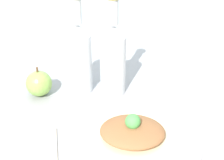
# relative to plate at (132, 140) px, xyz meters

# --- Properties ---
(ground_plane) EXTENTS (1.80, 1.10, 0.04)m
(ground_plane) POSITION_rel_plate_xyz_m (-0.09, 0.13, -0.03)
(ground_plane) COLOR gray
(plate) EXTENTS (0.30, 0.30, 0.02)m
(plate) POSITION_rel_plate_xyz_m (0.00, 0.00, 0.00)
(plate) COLOR white
(plate) RESTS_ON ground_plane
(plated_food) EXTENTS (0.22, 0.22, 0.06)m
(plated_food) POSITION_rel_plate_xyz_m (0.00, 0.00, 0.02)
(plated_food) COLOR beige
(plated_food) RESTS_ON plate
(cider_bottle_left) EXTENTS (0.07, 0.07, 0.28)m
(cider_bottle_left) POSITION_rel_plate_xyz_m (-0.15, 0.23, 0.10)
(cider_bottle_left) COLOR silver
(cider_bottle_left) RESTS_ON ground_plane
(cider_bottle_right) EXTENTS (0.07, 0.07, 0.28)m
(cider_bottle_right) POSITION_rel_plate_xyz_m (-0.06, 0.23, 0.10)
(cider_bottle_right) COLOR silver
(cider_bottle_right) RESTS_ON ground_plane
(apple) EXTENTS (0.07, 0.07, 0.09)m
(apple) POSITION_rel_plate_xyz_m (-0.26, 0.19, 0.03)
(apple) COLOR #84B74C
(apple) RESTS_ON ground_plane
(napkin) EXTENTS (0.16, 0.14, 0.01)m
(napkin) POSITION_rel_plate_xyz_m (-0.23, -0.04, -0.00)
(napkin) COLOR beige
(napkin) RESTS_ON ground_plane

